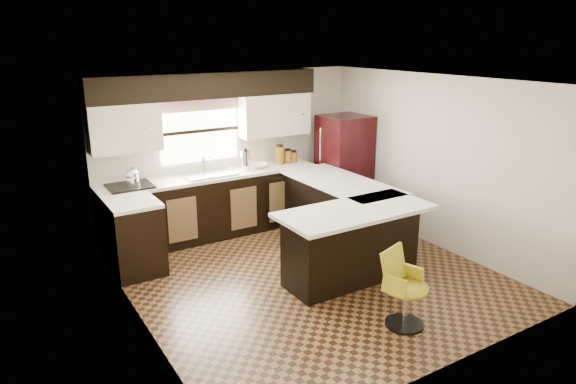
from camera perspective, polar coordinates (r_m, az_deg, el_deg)
floor at (r=6.55m, az=2.35°, el=-9.23°), size 4.40×4.40×0.00m
ceiling at (r=5.90m, az=2.63°, el=12.20°), size 4.40×4.40×0.00m
wall_back at (r=7.98m, az=-6.42°, el=4.63°), size 4.40×0.00×4.40m
wall_front at (r=4.56m, az=18.20°, el=-5.62°), size 4.40×0.00×4.40m
wall_left at (r=5.28m, az=-16.77°, el=-2.41°), size 0.00×4.40×4.40m
wall_right at (r=7.46m, az=15.99°, el=3.22°), size 0.00×4.40×4.40m
base_cab_back at (r=7.73m, az=-8.30°, el=-1.61°), size 3.30×0.60×0.90m
base_cab_left at (r=6.75m, az=-16.63°, el=-4.97°), size 0.60×0.70×0.90m
counter_back at (r=7.60m, az=-8.45°, el=1.77°), size 3.30×0.60×0.04m
counter_left at (r=6.59m, az=-16.97°, el=-1.15°), size 0.60×0.70×0.04m
soffit at (r=7.50m, az=-8.91°, el=11.65°), size 3.40×0.35×0.36m
upper_cab_left at (r=7.18m, az=-17.77°, el=6.80°), size 0.94×0.35×0.64m
upper_cab_right at (r=8.04m, az=-1.58°, el=8.59°), size 1.14×0.35×0.64m
window_pane at (r=7.70m, az=-9.83°, el=6.69°), size 1.20×0.02×0.90m
valance at (r=7.60m, az=-9.86°, el=9.54°), size 1.30×0.06×0.18m
sink at (r=7.55m, az=-8.74°, el=1.96°), size 0.75×0.45×0.03m
dishwasher at (r=7.93m, az=-0.83°, el=-1.11°), size 0.58×0.03×0.78m
cooktop at (r=7.20m, az=-17.17°, el=0.64°), size 0.58×0.50×0.02m
peninsula_long at (r=7.33m, az=5.51°, el=-2.56°), size 0.60×1.95×0.90m
peninsula_return at (r=6.31m, az=7.02°, el=-5.90°), size 1.65×0.60×0.90m
counter_pen_long at (r=7.21m, az=5.93°, el=1.05°), size 0.84×1.95×0.04m
counter_pen_return at (r=6.06m, az=7.56°, el=-2.10°), size 1.89×0.84×0.04m
refrigerator at (r=8.41m, az=6.22°, el=2.75°), size 0.72×0.69×1.68m
bar_chair at (r=5.46m, az=13.05°, el=-10.51°), size 0.55×0.55×0.82m
kettle at (r=7.18m, az=-16.95°, el=1.72°), size 0.18×0.18×0.25m
percolator at (r=7.78m, az=-4.76°, el=3.54°), size 0.14×0.14×0.29m
mixing_bowl at (r=7.91m, az=-3.23°, el=2.95°), size 0.30×0.30×0.06m
canister_large at (r=8.09m, az=-0.92°, el=4.08°), size 0.13×0.13×0.28m
canister_med at (r=8.17m, az=-0.01°, el=3.93°), size 0.12×0.12×0.20m
canister_small at (r=8.23m, az=0.59°, el=3.89°), size 0.12×0.12×0.17m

